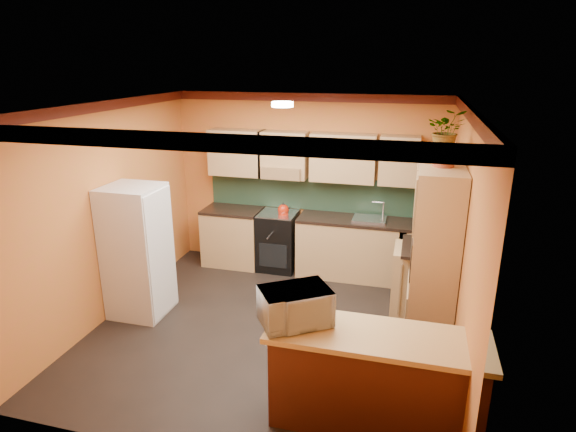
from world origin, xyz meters
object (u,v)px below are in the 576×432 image
object	(u,v)px
stove	(278,241)
pantry	(434,261)
base_cabinets_back	(317,245)
microwave	(295,306)
breakfast_bar	(374,383)
fridge	(137,251)

from	to	relation	value
stove	pantry	world-z (taller)	pantry
base_cabinets_back	microwave	size ratio (longest dim) A/B	6.08
breakfast_bar	base_cabinets_back	bearing A→B (deg)	110.34
base_cabinets_back	stove	distance (m)	0.63
stove	fridge	size ratio (longest dim) A/B	0.54
stove	breakfast_bar	size ratio (longest dim) A/B	0.51
stove	breakfast_bar	world-z (taller)	stove
pantry	microwave	bearing A→B (deg)	-129.35
fridge	microwave	xyz separation A→B (m)	(2.39, -1.31, 0.25)
base_cabinets_back	breakfast_bar	distance (m)	3.33
pantry	microwave	world-z (taller)	pantry
breakfast_bar	microwave	xyz separation A→B (m)	(-0.73, 0.00, 0.66)
stove	fridge	distance (m)	2.28
breakfast_bar	stove	bearing A→B (deg)	119.73
pantry	breakfast_bar	xyz separation A→B (m)	(-0.48, -1.47, -0.61)
base_cabinets_back	fridge	bearing A→B (deg)	-137.33
microwave	stove	bearing A→B (deg)	74.65
base_cabinets_back	microwave	distance (m)	3.22
stove	breakfast_bar	bearing A→B (deg)	-60.27
stove	microwave	xyz separation A→B (m)	(1.05, -3.12, 0.64)
fridge	base_cabinets_back	bearing A→B (deg)	42.67
stove	base_cabinets_back	bearing A→B (deg)	0.00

